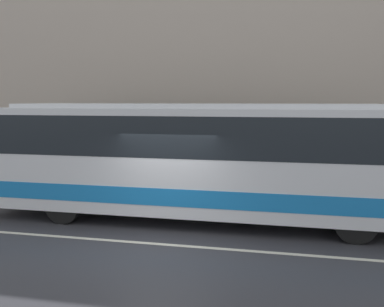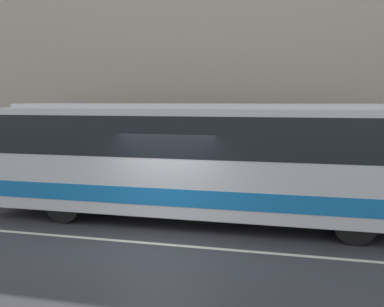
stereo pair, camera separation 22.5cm
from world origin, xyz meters
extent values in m
plane|color=#333338|center=(0.00, 0.00, 0.00)|extent=(60.00, 60.00, 0.00)
cube|color=gray|center=(0.00, 5.15, 0.07)|extent=(60.00, 2.31, 0.14)
cube|color=#B7A899|center=(0.00, 6.46, 6.07)|extent=(60.00, 0.30, 12.14)
cube|color=#2D2B28|center=(0.00, 6.29, 1.40)|extent=(60.00, 0.06, 2.80)
cube|color=beige|center=(0.00, 0.00, 0.00)|extent=(54.00, 0.14, 0.01)
cube|color=silver|center=(0.36, 2.20, 1.74)|extent=(11.53, 2.53, 2.78)
cube|color=#1972BF|center=(0.36, 2.20, 0.90)|extent=(11.47, 2.55, 0.45)
cube|color=black|center=(0.36, 2.20, 2.42)|extent=(11.18, 2.55, 1.06)
cube|color=silver|center=(0.36, 2.20, 3.19)|extent=(9.80, 2.15, 0.12)
cylinder|color=black|center=(4.53, 1.10, 0.49)|extent=(0.98, 0.28, 0.98)
cylinder|color=black|center=(4.53, 3.30, 0.49)|extent=(0.98, 0.28, 0.98)
cylinder|color=black|center=(-3.01, 1.10, 0.49)|extent=(0.98, 0.28, 0.98)
cylinder|color=black|center=(-3.01, 3.30, 0.49)|extent=(0.98, 0.28, 0.98)
cylinder|color=maroon|center=(0.84, 5.03, 0.89)|extent=(0.36, 0.36, 1.49)
sphere|color=tan|center=(0.84, 5.03, 1.77)|extent=(0.27, 0.27, 0.27)
camera|label=1|loc=(2.90, -9.24, 3.34)|focal=40.00mm
camera|label=2|loc=(3.12, -9.19, 3.34)|focal=40.00mm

